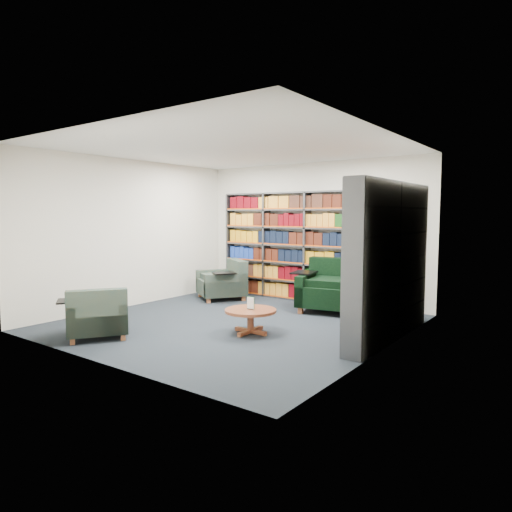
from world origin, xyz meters
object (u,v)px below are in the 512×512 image
Objects in this scene: coffee_table at (251,314)px; chair_green_right at (332,290)px; chair_teal_left at (225,283)px; chair_teal_front at (98,317)px.

chair_green_right is at bearing 84.34° from coffee_table.
chair_green_right is (2.33, 0.28, 0.05)m from chair_teal_left.
chair_green_right is at bearing 63.67° from chair_teal_front.
coffee_table is at bearing 42.83° from chair_teal_front.
chair_teal_left is at bearing -173.21° from chair_green_right.
chair_teal_front is at bearing -116.33° from chair_green_right.
chair_teal_left is 2.86m from coffee_table.
chair_teal_front is at bearing -137.17° from coffee_table.
coffee_table is at bearing -42.36° from chair_teal_left.
chair_green_right reaches higher than chair_teal_front.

